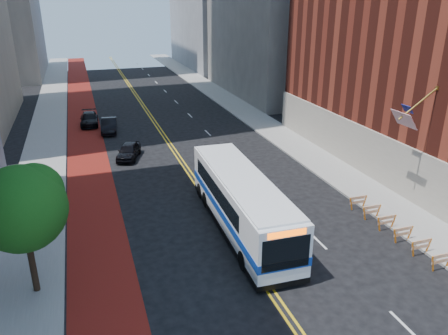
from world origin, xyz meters
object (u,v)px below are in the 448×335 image
object	(u,v)px
transit_bus	(241,201)
street_tree	(23,205)
car_b	(109,125)
car_c	(89,119)
car_a	(129,151)

from	to	relation	value
transit_bus	street_tree	bearing A→B (deg)	-164.83
car_b	car_c	xyz separation A→B (m)	(-1.97, 3.67, -0.05)
car_b	car_a	bearing A→B (deg)	-77.49
street_tree	car_c	bearing A→B (deg)	83.06
car_b	car_c	distance (m)	4.17
car_b	car_c	bearing A→B (deg)	124.51
street_tree	car_b	distance (m)	28.63
car_c	car_b	bearing A→B (deg)	-59.06
street_tree	car_a	bearing A→B (deg)	69.78
transit_bus	car_b	bearing A→B (deg)	105.76
street_tree	car_a	size ratio (longest dim) A/B	1.59
transit_bus	car_a	distance (m)	16.46
car_a	car_c	xyz separation A→B (m)	(-2.98, 12.93, -0.01)
transit_bus	car_c	size ratio (longest dim) A/B	2.78
street_tree	car_c	xyz separation A→B (m)	(3.82, 31.40, -4.20)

